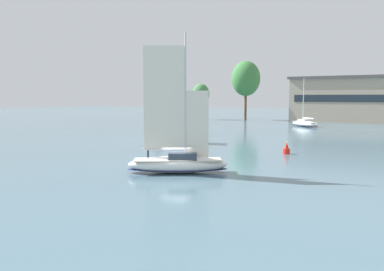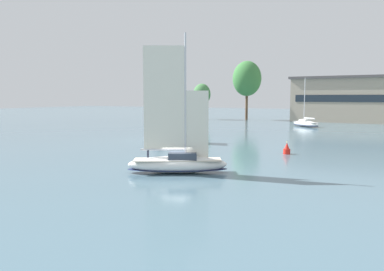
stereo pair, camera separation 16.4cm
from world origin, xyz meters
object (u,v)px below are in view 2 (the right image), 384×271
(sailboat_moored_mid_channel, at_px, (159,136))
(sailboat_moored_outer_mooring, at_px, (181,132))
(tree_shore_right, at_px, (202,94))
(sailboat_main, at_px, (178,162))
(tree_shore_center, at_px, (247,79))
(sailboat_moored_far_slip, at_px, (306,123))
(channel_buoy, at_px, (287,149))

(sailboat_moored_mid_channel, relative_size, sailboat_moored_outer_mooring, 1.28)
(tree_shore_right, distance_m, sailboat_main, 87.32)
(tree_shore_center, bearing_deg, sailboat_moored_outer_mooring, -84.15)
(tree_shore_center, relative_size, sailboat_moored_far_slip, 1.56)
(tree_shore_right, xyz_separation_m, sailboat_moored_mid_channel, (20.67, -57.42, -7.30))
(sailboat_main, xyz_separation_m, sailboat_moored_far_slip, (-0.53, 63.82, -0.25))
(channel_buoy, bearing_deg, sailboat_moored_mid_channel, 169.02)
(sailboat_main, height_order, channel_buoy, sailboat_main)
(sailboat_main, xyz_separation_m, channel_buoy, (6.42, 17.02, -0.42))
(tree_shore_right, relative_size, sailboat_moored_outer_mooring, 1.42)
(sailboat_moored_far_slip, relative_size, channel_buoy, 7.29)
(sailboat_moored_mid_channel, distance_m, channel_buoy, 23.05)
(sailboat_moored_far_slip, relative_size, sailboat_moored_outer_mooring, 1.47)
(sailboat_moored_mid_channel, bearing_deg, sailboat_main, -52.88)
(sailboat_main, xyz_separation_m, sailboat_moored_outer_mooring, (-17.89, 31.84, -0.51))
(tree_shore_center, relative_size, tree_shore_right, 1.61)
(tree_shore_right, xyz_separation_m, channel_buoy, (43.30, -61.81, -7.52))
(tree_shore_right, xyz_separation_m, sailboat_moored_outer_mooring, (18.98, -47.00, -7.61))
(sailboat_main, relative_size, sailboat_moored_mid_channel, 1.28)
(tree_shore_center, xyz_separation_m, sailboat_moored_mid_channel, (7.00, -62.34, -12.27))
(sailboat_moored_far_slip, height_order, sailboat_moored_outer_mooring, sailboat_moored_far_slip)
(tree_shore_center, xyz_separation_m, tree_shore_right, (-13.67, -4.91, -4.97))
(tree_shore_right, relative_size, sailboat_moored_mid_channel, 1.11)
(channel_buoy, bearing_deg, sailboat_main, -110.66)
(tree_shore_center, height_order, tree_shore_right, tree_shore_center)
(tree_shore_right, bearing_deg, sailboat_moored_outer_mooring, -68.00)
(sailboat_main, distance_m, sailboat_moored_far_slip, 63.83)
(sailboat_moored_outer_mooring, relative_size, channel_buoy, 4.97)
(sailboat_main, bearing_deg, channel_buoy, 69.34)
(tree_shore_right, bearing_deg, sailboat_main, -64.93)
(sailboat_moored_outer_mooring, bearing_deg, tree_shore_center, 95.85)
(tree_shore_right, distance_m, sailboat_moored_far_slip, 40.00)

